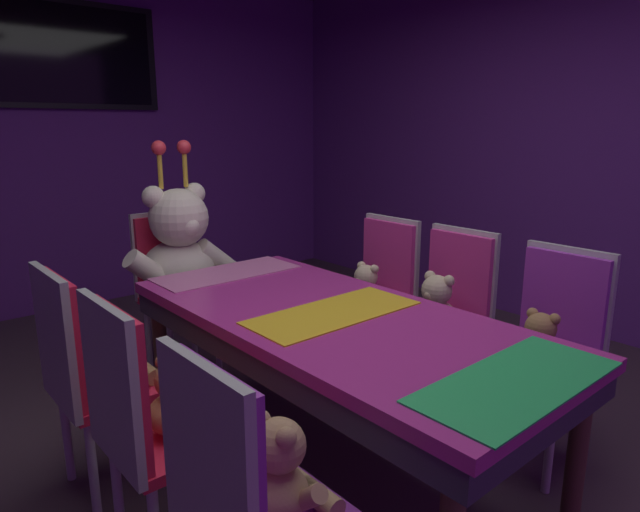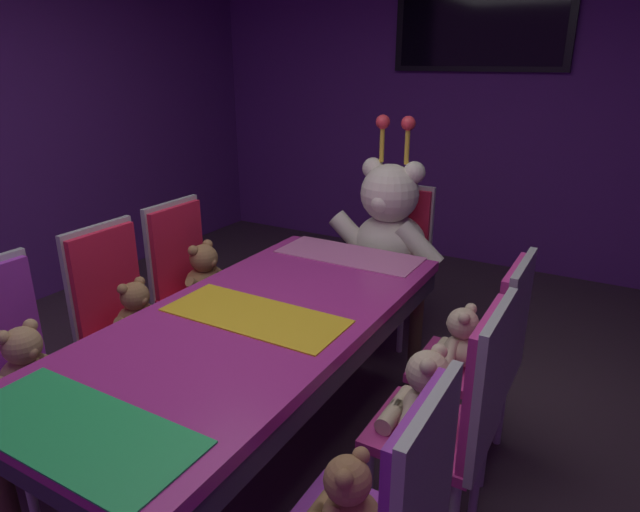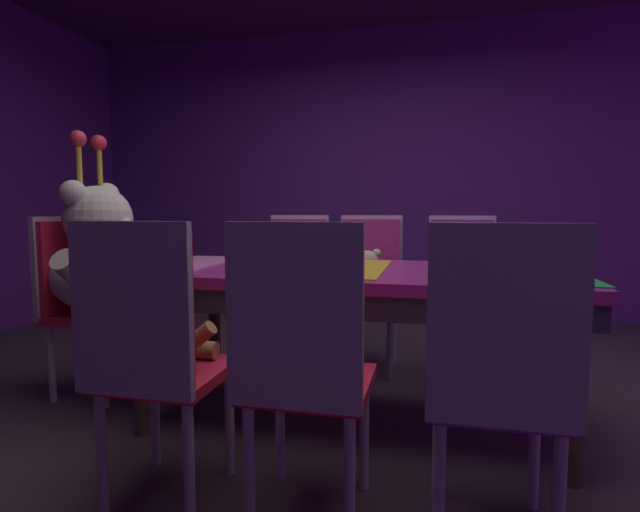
# 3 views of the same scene
# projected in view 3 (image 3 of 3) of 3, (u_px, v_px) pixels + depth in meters

# --- Properties ---
(ground_plane) EXTENTS (7.90, 7.90, 0.00)m
(ground_plane) POSITION_uv_depth(u_px,v_px,m) (351.00, 418.00, 2.37)
(ground_plane) COLOR #3F2D38
(wall_right) EXTENTS (0.12, 6.40, 2.80)m
(wall_right) POSITION_uv_depth(u_px,v_px,m) (395.00, 172.00, 4.76)
(wall_right) COLOR #59267F
(wall_right) RESTS_ON ground_plane
(banquet_table) EXTENTS (0.90, 2.02, 0.75)m
(banquet_table) POSITION_uv_depth(u_px,v_px,m) (352.00, 287.00, 2.31)
(banquet_table) COLOR #B22D8C
(banquet_table) RESTS_ON ground_plane
(chair_left_0) EXTENTS (0.42, 0.41, 0.98)m
(chair_left_0) POSITION_uv_depth(u_px,v_px,m) (500.00, 360.00, 1.36)
(chair_left_0) COLOR purple
(chair_left_0) RESTS_ON ground_plane
(teddy_left_0) EXTENTS (0.25, 0.32, 0.30)m
(teddy_left_0) POSITION_uv_depth(u_px,v_px,m) (494.00, 348.00, 1.51)
(teddy_left_0) COLOR tan
(teddy_left_0) RESTS_ON chair_left_0
(chair_left_1) EXTENTS (0.42, 0.41, 0.98)m
(chair_left_1) POSITION_uv_depth(u_px,v_px,m) (301.00, 348.00, 1.48)
(chair_left_1) COLOR red
(chair_left_1) RESTS_ON ground_plane
(teddy_left_1) EXTENTS (0.23, 0.30, 0.28)m
(teddy_left_1) POSITION_uv_depth(u_px,v_px,m) (312.00, 341.00, 1.62)
(teddy_left_1) COLOR #9E7247
(teddy_left_1) RESTS_ON chair_left_1
(chair_left_2) EXTENTS (0.42, 0.41, 0.98)m
(chair_left_2) POSITION_uv_depth(u_px,v_px,m) (147.00, 339.00, 1.58)
(chair_left_2) COLOR red
(chair_left_2) RESTS_ON ground_plane
(teddy_left_2) EXTENTS (0.26, 0.34, 0.32)m
(teddy_left_2) POSITION_uv_depth(u_px,v_px,m) (170.00, 329.00, 1.72)
(teddy_left_2) COLOR #9E7247
(teddy_left_2) RESTS_ON chair_left_2
(chair_right_0) EXTENTS (0.42, 0.41, 0.98)m
(chair_right_0) POSITION_uv_depth(u_px,v_px,m) (461.00, 278.00, 3.02)
(chair_right_0) COLOR purple
(chair_right_0) RESTS_ON ground_plane
(teddy_right_0) EXTENTS (0.22, 0.29, 0.27)m
(teddy_right_0) POSITION_uv_depth(u_px,v_px,m) (462.00, 285.00, 2.88)
(teddy_right_0) COLOR #9E7247
(teddy_right_0) RESTS_ON chair_right_0
(chair_right_1) EXTENTS (0.42, 0.41, 0.98)m
(chair_right_1) POSITION_uv_depth(u_px,v_px,m) (370.00, 275.00, 3.18)
(chair_right_1) COLOR #CC338C
(chair_right_1) RESTS_ON ground_plane
(teddy_right_1) EXTENTS (0.26, 0.34, 0.32)m
(teddy_right_1) POSITION_uv_depth(u_px,v_px,m) (367.00, 278.00, 3.03)
(teddy_right_1) COLOR beige
(teddy_right_1) RESTS_ON chair_right_1
(chair_right_2) EXTENTS (0.42, 0.41, 0.98)m
(chair_right_2) POSITION_uv_depth(u_px,v_px,m) (297.00, 273.00, 3.27)
(chair_right_2) COLOR #CC338C
(chair_right_2) RESTS_ON ground_plane
(teddy_right_2) EXTENTS (0.23, 0.29, 0.28)m
(teddy_right_2) POSITION_uv_depth(u_px,v_px,m) (291.00, 278.00, 3.13)
(teddy_right_2) COLOR beige
(teddy_right_2) RESTS_ON chair_right_2
(throne_chair) EXTENTS (0.41, 0.42, 0.98)m
(throne_chair) POSITION_uv_depth(u_px,v_px,m) (76.00, 287.00, 2.67)
(throne_chair) COLOR red
(throne_chair) RESTS_ON ground_plane
(king_teddy_bear) EXTENTS (0.75, 0.58, 0.97)m
(king_teddy_bear) POSITION_uv_depth(u_px,v_px,m) (102.00, 257.00, 2.61)
(king_teddy_bear) COLOR silver
(king_teddy_bear) RESTS_ON throne_chair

